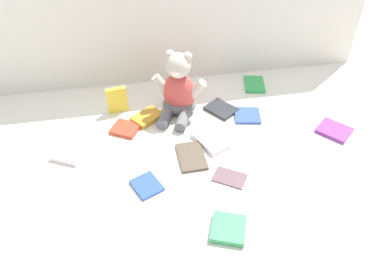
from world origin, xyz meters
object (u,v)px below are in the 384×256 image
book_case_1 (147,185)px  book_case_13 (230,177)px  teddy_bear (179,91)px  book_case_0 (247,115)px  book_case_6 (221,109)px  book_case_7 (211,140)px  book_case_4 (68,155)px  book_case_12 (334,130)px  book_case_2 (147,117)px  book_case_5 (191,156)px  book_case_10 (125,129)px  book_case_8 (228,229)px  book_case_11 (254,84)px  book_case_3 (117,100)px

book_case_1 → book_case_13: same height
teddy_bear → book_case_1: bearing=-90.4°
book_case_0 → book_case_6: size_ratio=0.86×
book_case_6 → book_case_7: book_case_7 is taller
book_case_4 → book_case_1: bearing=-99.0°
book_case_4 → book_case_12: bearing=-65.8°
book_case_2 → book_case_5: 0.27m
book_case_10 → book_case_13: (0.32, -0.30, -0.00)m
book_case_0 → book_case_1: same height
book_case_12 → book_case_13: book_case_12 is taller
book_case_6 → book_case_8: 0.56m
book_case_12 → book_case_11: bearing=-102.1°
book_case_0 → book_case_4: 0.68m
book_case_5 → book_case_6: size_ratio=1.20×
book_case_11 → book_case_6: bearing=-129.3°
book_case_1 → teddy_bear: bearing=42.4°
book_case_1 → book_case_11: 0.71m
book_case_4 → book_case_5: bearing=-74.1°
book_case_4 → book_case_10: bearing=-34.7°
book_case_2 → book_case_3: bearing=19.2°
book_case_7 → book_case_8: (-0.03, -0.37, 0.00)m
book_case_13 → book_case_1: bearing=-59.6°
book_case_4 → book_case_6: (0.58, 0.17, -0.00)m
teddy_bear → book_case_7: bearing=-44.3°
book_case_2 → book_case_4: book_case_2 is taller
book_case_7 → book_case_12: bearing=153.0°
book_case_13 → book_case_7: bearing=-140.5°
book_case_1 → book_case_6: size_ratio=0.81×
book_case_10 → book_case_11: size_ratio=0.80×
book_case_4 → book_case_5: book_case_4 is taller
book_case_1 → book_case_11: book_case_11 is taller
book_case_1 → book_case_10: (-0.05, 0.29, 0.00)m
book_case_3 → book_case_12: (0.78, -0.27, -0.05)m
book_case_7 → book_case_1: bearing=11.0°
book_case_2 → book_case_0: bearing=-134.8°
book_case_10 → book_case_11: (0.56, 0.20, 0.00)m
teddy_bear → book_case_0: (0.25, -0.08, -0.09)m
book_case_0 → book_case_2: (-0.38, 0.05, 0.00)m
teddy_bear → book_case_10: 0.24m
book_case_0 → book_case_11: book_case_11 is taller
book_case_4 → book_case_10: (0.20, 0.11, -0.00)m
teddy_bear → book_case_8: (0.05, -0.58, -0.09)m
book_case_12 → book_case_8: bearing=-6.0°
book_case_4 → book_case_5: (0.41, -0.08, -0.00)m
book_case_0 → book_case_5: same height
book_case_10 → book_case_5: bearing=78.6°
teddy_bear → book_case_7: size_ratio=1.94×
book_case_1 → book_case_13: 0.27m
book_case_1 → book_case_2: book_case_2 is taller
book_case_1 → book_case_12: book_case_12 is taller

